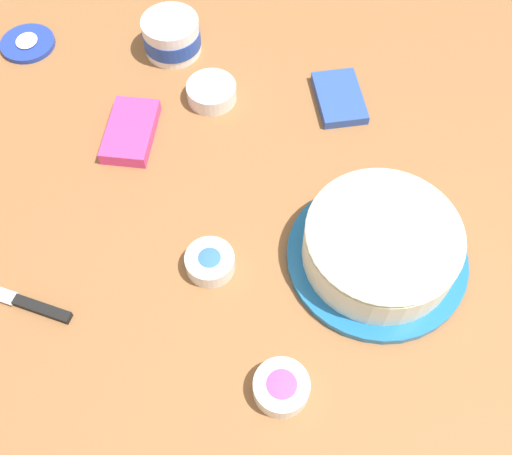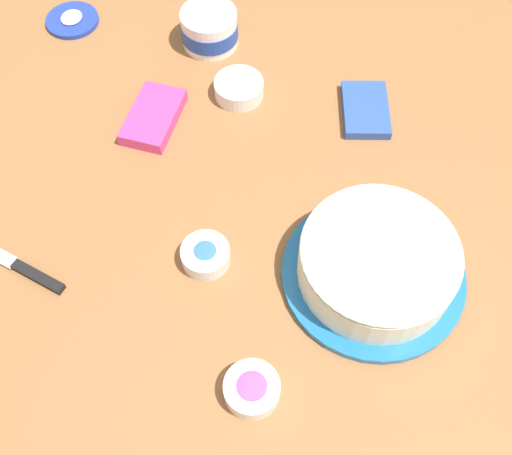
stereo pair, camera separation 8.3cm
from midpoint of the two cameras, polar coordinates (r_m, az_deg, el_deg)
The scene contains 10 objects.
ground_plane at distance 1.04m, azimuth -8.12°, elevation -0.15°, with size 1.54×1.54×0.00m, color #936038.
frosted_cake at distance 0.97m, azimuth 9.13°, elevation -1.82°, with size 0.29×0.29×0.10m.
frosting_tub at distance 1.29m, azimuth -9.78°, elevation 17.09°, with size 0.12×0.12×0.07m.
frosting_tub_lid at distance 1.40m, azimuth -22.13°, elevation 15.48°, with size 0.11×0.11×0.02m.
spreading_knife at distance 1.05m, azimuth -23.64°, elevation -6.31°, with size 0.09×0.23×0.01m.
sprinkle_bowl_rainbow at distance 0.90m, azimuth -0.36°, elevation -14.81°, with size 0.08×0.08×0.04m.
sprinkle_bowl_blue at distance 0.98m, azimuth -6.73°, elevation -3.35°, with size 0.08×0.08×0.03m.
sprinkle_bowl_green at distance 1.20m, azimuth -6.18°, elevation 12.29°, with size 0.09×0.09×0.03m.
candy_box_lower at distance 1.20m, azimuth 5.74°, elevation 11.77°, with size 0.13×0.08×0.02m, color #2D51B2.
candy_box_upper at distance 1.17m, azimuth -13.60°, elevation 8.55°, with size 0.14×0.08×0.03m, color #E53D8E.
Camera 1 is at (-0.53, -0.12, 0.88)m, focal length 43.07 mm.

